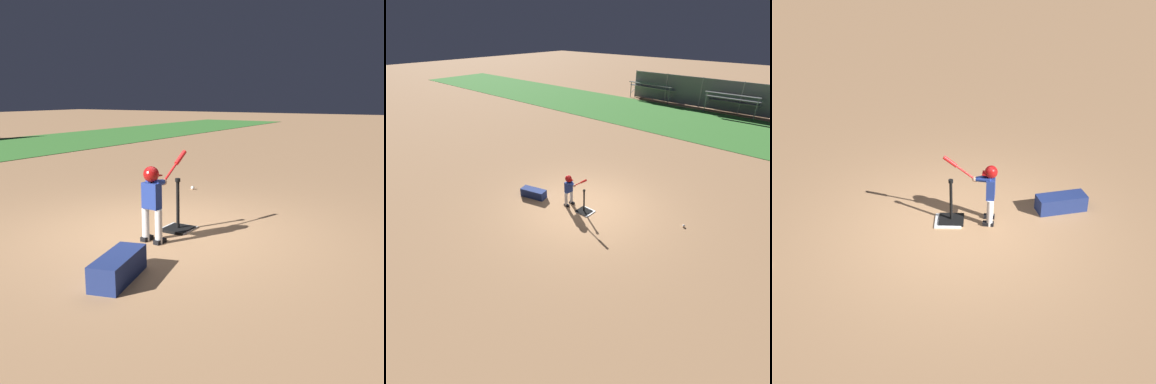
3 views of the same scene
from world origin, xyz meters
The scene contains 6 objects.
ground_plane centered at (0.00, 0.00, 0.00)m, with size 90.00×90.00×0.00m, color #AD7F56.
home_plate centered at (0.20, -0.17, 0.01)m, with size 0.44×0.44×0.02m, color white.
batting_tee centered at (0.15, -0.20, 0.12)m, with size 0.41×0.37×0.77m.
batter_child centered at (-0.45, -0.19, 0.65)m, with size 0.87×0.33×1.17m.
baseball centered at (2.78, 1.09, 0.04)m, with size 0.07×0.07×0.07m, color white.
equipment_bag centered at (-1.70, -0.61, 0.14)m, with size 0.84×0.32×0.28m, color navy.
Camera 1 is at (-5.16, -3.53, 1.91)m, focal length 42.00 mm.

